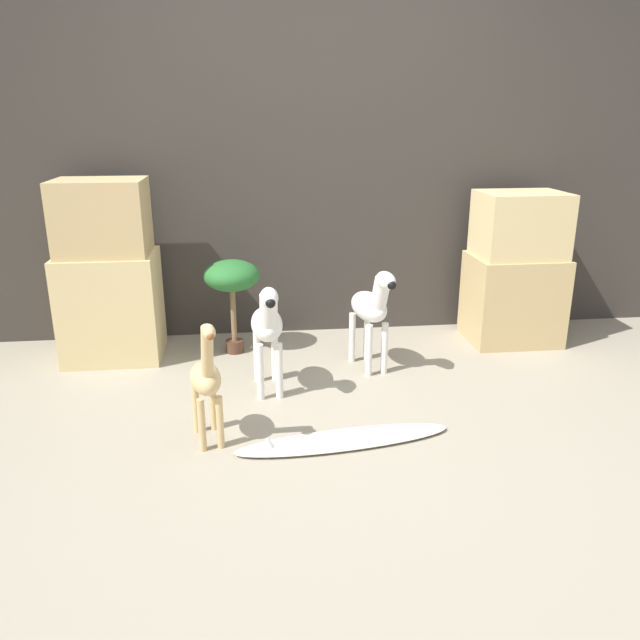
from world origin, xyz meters
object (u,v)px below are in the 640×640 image
Objects in this scene: zebra_right at (372,307)px; giraffe_figurine at (206,379)px; potted_palm_front at (232,279)px; zebra_left at (267,325)px; surfboard at (342,440)px.

giraffe_figurine is (-0.93, -0.78, -0.08)m from zebra_right.
giraffe_figurine reaches higher than potted_palm_front.
zebra_left is 1.01× the size of giraffe_figurine.
zebra_left reaches higher than surfboard.
zebra_right reaches higher than potted_palm_front.
zebra_left is 0.69m from potted_palm_front.
potted_palm_front is (-0.20, 0.65, 0.09)m from zebra_left.
zebra_left is (-0.63, -0.26, 0.00)m from zebra_right.
giraffe_figurine is at bearing -120.05° from zebra_left.
zebra_left is at bearing -157.72° from zebra_right.
zebra_right is 0.68m from zebra_left.
potted_palm_front is at bearing 154.53° from zebra_right.
zebra_left is at bearing 117.61° from surfboard.
giraffe_figurine is 0.70m from surfboard.
zebra_left reaches higher than potted_palm_front.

